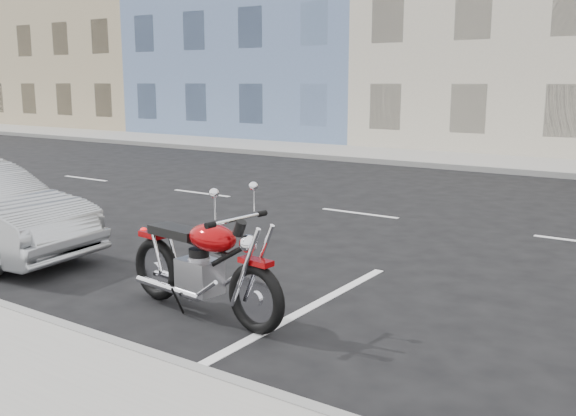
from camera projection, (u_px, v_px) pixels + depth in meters
name	position (u px, v px, depth m)	size (l,w,h in m)	color
ground	(462.00, 227.00, 11.08)	(120.00, 120.00, 0.00)	black
sidewalk_far	(404.00, 156.00, 20.88)	(80.00, 3.40, 0.15)	gray
curb_far	(381.00, 162.00, 19.50)	(80.00, 0.12, 0.16)	gray
bldg_far_west	(129.00, 21.00, 37.50)	(12.00, 12.00, 12.00)	tan
motorcycle	(258.00, 283.00, 6.25)	(2.28, 0.75, 1.15)	black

